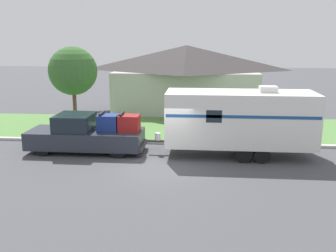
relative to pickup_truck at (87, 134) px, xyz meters
name	(u,v)px	position (x,y,z in m)	size (l,w,h in m)	color
ground_plane	(163,167)	(4.03, -1.99, -0.89)	(120.00, 120.00, 0.00)	#47474C
curb_strip	(170,143)	(4.03, 1.76, -0.82)	(80.00, 0.30, 0.14)	beige
lawn_strip	(175,128)	(4.03, 5.41, -0.87)	(80.00, 7.00, 0.03)	#568442
house_across_street	(186,77)	(4.44, 12.01, 1.74)	(11.63, 7.31, 5.06)	#B2B2A8
pickup_truck	(87,134)	(0.00, 0.00, 0.00)	(5.79, 2.09, 2.02)	black
travel_trailer	(240,119)	(7.49, 0.00, 0.95)	(7.97, 2.46, 3.40)	black
mailbox	(226,124)	(7.04, 2.56, 0.07)	(0.48, 0.20, 1.24)	brown
tree_in_yard	(73,71)	(-2.33, 5.07, 2.70)	(3.01, 3.01, 5.10)	brown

